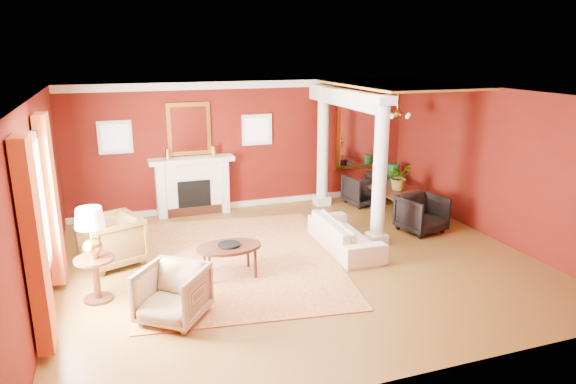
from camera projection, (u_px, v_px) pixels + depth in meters
name	position (u px, v px, depth m)	size (l,w,h in m)	color
ground	(299.00, 261.00, 9.02)	(8.00, 8.00, 0.00)	brown
room_shell	(299.00, 148.00, 8.47)	(8.04, 7.04, 2.92)	#57120C
fireplace	(193.00, 186.00, 11.45)	(1.85, 0.42, 1.29)	silver
overmantel_mirror	(189.00, 129.00, 11.23)	(0.95, 0.07, 1.15)	gold
flank_window_left	(115.00, 137.00, 10.78)	(0.70, 0.07, 0.70)	silver
flank_window_right	(257.00, 130.00, 11.76)	(0.70, 0.07, 0.70)	silver
left_window	(42.00, 218.00, 6.86)	(0.21, 2.55, 2.60)	white
column_front	(380.00, 171.00, 9.44)	(0.36, 0.36, 2.80)	silver
column_back	(323.00, 145.00, 11.90)	(0.36, 0.36, 2.80)	silver
header_beam	(345.00, 98.00, 10.57)	(0.30, 3.20, 0.32)	silver
amber_ceiling	(398.00, 85.00, 10.73)	(2.30, 3.40, 0.04)	gold
dining_mirror	(361.00, 134.00, 12.65)	(1.30, 0.07, 1.70)	gold
chandelier	(397.00, 114.00, 10.96)	(0.60, 0.62, 0.75)	#BF853C
crown_trim	(245.00, 85.00, 11.40)	(8.00, 0.08, 0.16)	silver
base_trim	(248.00, 203.00, 12.15)	(8.00, 0.08, 0.12)	silver
rug	(239.00, 259.00, 9.08)	(3.35, 4.47, 0.02)	maroon
sofa	(345.00, 229.00, 9.48)	(1.96, 0.57, 0.77)	beige
armchair_leopard	(111.00, 239.00, 8.76)	(0.92, 0.86, 0.95)	black
armchair_stripe	(172.00, 291.00, 6.97)	(0.82, 0.77, 0.85)	tan
coffee_table	(229.00, 248.00, 8.30)	(1.06, 1.06, 0.53)	black
coffee_book	(225.00, 238.00, 8.28)	(0.17, 0.02, 0.23)	black
side_table	(92.00, 239.00, 7.38)	(0.57, 0.57, 1.44)	black
dining_table	(398.00, 194.00, 11.43)	(1.65, 0.58, 0.92)	black
dining_chair_near	(422.00, 212.00, 10.36)	(0.80, 0.75, 0.83)	black
dining_chair_far	(363.00, 188.00, 12.18)	(0.77, 0.72, 0.79)	black
green_urn	(392.00, 185.00, 12.62)	(0.38, 0.38, 0.91)	#15421E
potted_plant	(400.00, 164.00, 11.22)	(0.53, 0.59, 0.46)	#26591E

